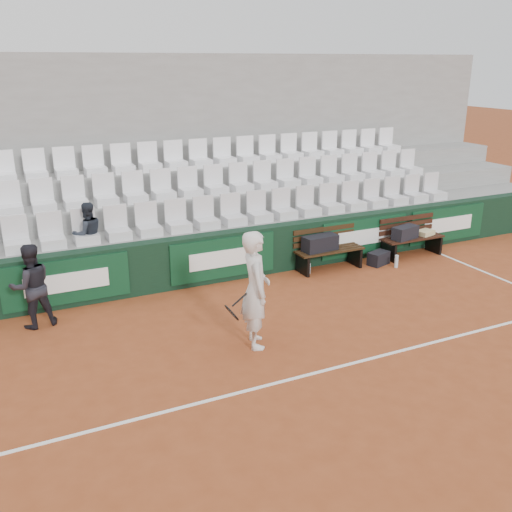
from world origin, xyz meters
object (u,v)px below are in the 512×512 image
at_px(sports_bag_right, 405,233).
at_px(water_bottle_far, 396,261).
at_px(sports_bag_left, 320,243).
at_px(tennis_player, 255,290).
at_px(ball_kid, 31,286).
at_px(spectator_c, 86,211).
at_px(water_bottle_near, 309,268).
at_px(bench_right, 412,246).
at_px(bench_left, 329,259).
at_px(sports_bag_ground, 378,258).

relative_size(sports_bag_right, water_bottle_far, 2.23).
distance_m(sports_bag_left, tennis_player, 3.61).
bearing_deg(water_bottle_far, ball_kid, 177.70).
height_order(ball_kid, spectator_c, spectator_c).
bearing_deg(spectator_c, water_bottle_near, 159.67).
xyz_separation_m(bench_right, water_bottle_near, (-2.69, 0.02, -0.11)).
height_order(bench_right, spectator_c, spectator_c).
height_order(sports_bag_right, tennis_player, tennis_player).
bearing_deg(bench_left, sports_bag_right, -2.67).
relative_size(bench_left, sports_bag_left, 1.99).
height_order(bench_right, sports_bag_right, sports_bag_right).
relative_size(water_bottle_near, spectator_c, 0.18).
height_order(sports_bag_right, spectator_c, spectator_c).
xyz_separation_m(sports_bag_left, spectator_c, (-4.55, 0.90, 0.99)).
relative_size(sports_bag_right, sports_bag_ground, 1.32).
relative_size(bench_left, tennis_player, 0.81).
height_order(water_bottle_near, water_bottle_far, water_bottle_far).
bearing_deg(tennis_player, bench_left, 39.92).
bearing_deg(sports_bag_left, bench_left, -4.11).
bearing_deg(bench_right, sports_bag_left, 178.32).
xyz_separation_m(water_bottle_near, water_bottle_far, (1.88, -0.50, 0.03)).
distance_m(sports_bag_left, water_bottle_far, 1.76).
xyz_separation_m(sports_bag_ground, water_bottle_far, (0.23, -0.33, -0.00)).
bearing_deg(water_bottle_far, spectator_c, 166.70).
relative_size(bench_left, water_bottle_near, 6.78).
xyz_separation_m(bench_left, sports_bag_ground, (1.14, -0.21, -0.08)).
bearing_deg(water_bottle_far, sports_bag_right, 38.87).
bearing_deg(tennis_player, sports_bag_ground, 28.72).
distance_m(tennis_player, spectator_c, 3.89).
relative_size(sports_bag_right, tennis_player, 0.33).
xyz_separation_m(water_bottle_near, tennis_player, (-2.37, -2.38, 0.82)).
distance_m(bench_right, spectator_c, 7.16).
xyz_separation_m(tennis_player, ball_kid, (-3.05, 2.17, -0.21)).
bearing_deg(sports_bag_left, bench_right, -1.68).
xyz_separation_m(tennis_player, spectator_c, (-1.90, 3.33, 0.68)).
height_order(bench_right, water_bottle_far, bench_right).
xyz_separation_m(water_bottle_near, ball_kid, (-5.42, -0.21, 0.61)).
distance_m(water_bottle_far, spectator_c, 6.49).
bearing_deg(sports_bag_right, ball_kid, -178.87).
bearing_deg(sports_bag_ground, sports_bag_left, 170.60).
bearing_deg(ball_kid, tennis_player, 134.79).
relative_size(sports_bag_ground, water_bottle_far, 1.69).
relative_size(water_bottle_near, water_bottle_far, 0.79).
height_order(bench_left, water_bottle_near, bench_left).
xyz_separation_m(sports_bag_right, sports_bag_ground, (-0.78, -0.12, -0.45)).
bearing_deg(bench_right, water_bottle_near, 179.65).
height_order(tennis_player, ball_kid, tennis_player).
relative_size(sports_bag_right, water_bottle_near, 2.81).
distance_m(sports_bag_right, tennis_player, 5.35).
xyz_separation_m(sports_bag_ground, spectator_c, (-5.92, 1.13, 1.46)).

